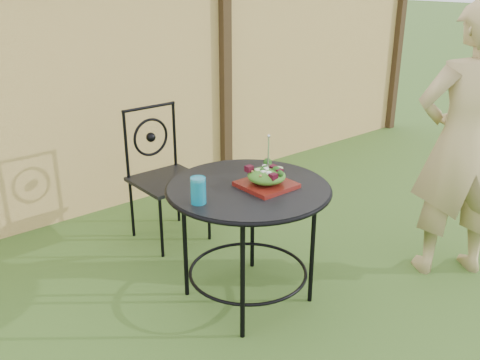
% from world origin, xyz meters
% --- Properties ---
extents(ground, '(60.00, 60.00, 0.00)m').
position_xyz_m(ground, '(0.00, 0.00, 0.00)').
color(ground, '#2B4B18').
rests_on(ground, ground).
extents(fence, '(8.00, 0.12, 1.90)m').
position_xyz_m(fence, '(-0.00, 2.19, 0.95)').
color(fence, '#ECC874').
rests_on(fence, ground).
extents(patio_table, '(0.92, 0.92, 0.72)m').
position_xyz_m(patio_table, '(0.12, 0.45, 0.59)').
color(patio_table, black).
rests_on(patio_table, ground).
extents(patio_chair, '(0.46, 0.46, 0.95)m').
position_xyz_m(patio_chair, '(0.19, 1.46, 0.50)').
color(patio_chair, black).
rests_on(patio_chair, ground).
extents(diner, '(0.75, 0.69, 1.72)m').
position_xyz_m(diner, '(1.34, -0.12, 0.86)').
color(diner, tan).
rests_on(diner, ground).
extents(salad_plate, '(0.27, 0.27, 0.02)m').
position_xyz_m(salad_plate, '(0.19, 0.38, 0.74)').
color(salad_plate, '#431109').
rests_on(salad_plate, patio_table).
extents(salad, '(0.21, 0.21, 0.08)m').
position_xyz_m(salad, '(0.19, 0.38, 0.79)').
color(salad, '#235614').
rests_on(salad, salad_plate).
extents(fork, '(0.01, 0.01, 0.18)m').
position_xyz_m(fork, '(0.20, 0.38, 0.92)').
color(fork, silver).
rests_on(fork, salad).
extents(drinking_glass, '(0.08, 0.08, 0.14)m').
position_xyz_m(drinking_glass, '(-0.23, 0.44, 0.79)').
color(drinking_glass, '#0D7A9C').
rests_on(drinking_glass, patio_table).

